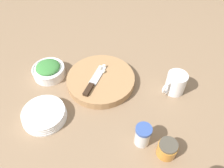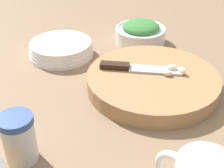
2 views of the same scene
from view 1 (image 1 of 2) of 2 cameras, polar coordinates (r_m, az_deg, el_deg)
The scene contains 9 objects.
ground_plane at distance 0.92m, azimuth 0.71°, elevation -4.68°, with size 5.00×5.00×0.00m, color #7F664C.
cutting_board at distance 0.98m, azimuth -2.94°, elevation 1.06°, with size 0.30×0.30×0.04m.
chef_knife at distance 0.94m, azimuth -4.90°, elevation 0.57°, with size 0.04×0.19×0.01m.
garlic_cloves at distance 0.99m, azimuth -2.59°, elevation 4.17°, with size 0.04×0.05×0.02m.
herb_bowl at distance 1.04m, azimuth -16.21°, elevation 3.51°, with size 0.15×0.15×0.07m.
spice_jar at distance 0.79m, azimuth 8.02°, elevation -13.12°, with size 0.06×0.06×0.09m.
coffee_mug at distance 0.96m, azimuth 16.20°, elevation 0.18°, with size 0.09×0.11×0.09m.
plate_stack at distance 0.90m, azimuth -17.29°, elevation -7.63°, with size 0.17×0.17×0.04m.
honey_jar at distance 0.80m, azimuth 14.20°, elevation -16.09°, with size 0.07×0.07×0.06m.
Camera 1 is at (-0.18, 0.53, 0.73)m, focal length 35.00 mm.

